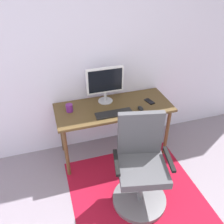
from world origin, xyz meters
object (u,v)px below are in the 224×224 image
desk (114,112)px  monitor (105,82)px  keyboard (114,114)px  computer_mouse (141,108)px  office_chair (141,171)px  cell_phone (149,101)px  coffee_cup (69,108)px

desk → monitor: monitor is taller
keyboard → computer_mouse: computer_mouse is taller
computer_mouse → monitor: bearing=138.5°
computer_mouse → office_chair: (-0.24, -0.63, -0.33)m
desk → computer_mouse: size_ratio=13.51×
desk → monitor: size_ratio=3.13×
monitor → office_chair: size_ratio=0.44×
keyboard → monitor: bearing=92.9°
desk → monitor: bearing=112.8°
desk → cell_phone: size_ratio=10.04×
desk → computer_mouse: 0.34m
coffee_cup → cell_phone: size_ratio=0.66×
desk → office_chair: 0.82m
desk → office_chair: size_ratio=1.37×
desk → office_chair: bearing=-86.9°
keyboard → cell_phone: bearing=14.7°
desk → coffee_cup: bearing=174.0°
desk → monitor: (-0.06, 0.15, 0.35)m
monitor → desk: bearing=-67.2°
monitor → coffee_cup: bearing=-168.5°
monitor → keyboard: bearing=-87.1°
monitor → keyboard: size_ratio=1.05×
monitor → office_chair: 1.10m
desk → keyboard: (-0.05, -0.16, 0.09)m
keyboard → office_chair: office_chair is taller
computer_mouse → cell_phone: computer_mouse is taller
office_chair → cell_phone: bearing=73.6°
monitor → computer_mouse: bearing=-41.5°
monitor → computer_mouse: 0.52m
desk → cell_phone: cell_phone is taller
computer_mouse → coffee_cup: (-0.81, 0.21, 0.03)m
coffee_cup → cell_phone: 0.99m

